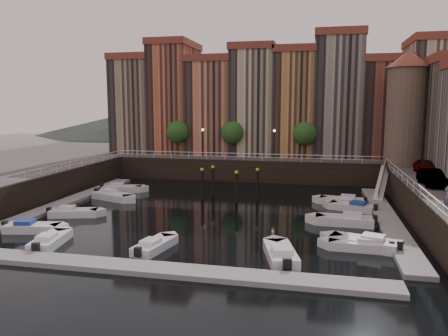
% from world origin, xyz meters
% --- Properties ---
extents(ground, '(200.00, 200.00, 0.00)m').
position_xyz_m(ground, '(0.00, 0.00, 0.00)').
color(ground, black).
rests_on(ground, ground).
extents(quay_far, '(80.00, 20.00, 3.00)m').
position_xyz_m(quay_far, '(0.00, 26.00, 1.50)').
color(quay_far, black).
rests_on(quay_far, ground).
extents(dock_left, '(2.00, 28.00, 0.35)m').
position_xyz_m(dock_left, '(-16.20, -1.00, 0.17)').
color(dock_left, gray).
rests_on(dock_left, ground).
extents(dock_right, '(2.00, 28.00, 0.35)m').
position_xyz_m(dock_right, '(16.20, -1.00, 0.17)').
color(dock_right, gray).
rests_on(dock_right, ground).
extents(dock_near, '(30.00, 2.00, 0.35)m').
position_xyz_m(dock_near, '(0.00, -17.00, 0.17)').
color(dock_near, gray).
rests_on(dock_near, ground).
extents(mountains, '(145.00, 100.00, 18.00)m').
position_xyz_m(mountains, '(1.72, 110.00, 7.92)').
color(mountains, '#2D382D').
rests_on(mountains, ground).
extents(far_terrace, '(48.70, 10.30, 17.50)m').
position_xyz_m(far_terrace, '(3.31, 23.50, 10.95)').
color(far_terrace, '#967B5F').
rests_on(far_terrace, quay_far).
extents(corner_tower, '(5.20, 5.20, 13.80)m').
position_xyz_m(corner_tower, '(20.00, 14.50, 10.19)').
color(corner_tower, '#6B5B4C').
rests_on(corner_tower, quay_right).
extents(promenade_trees, '(21.20, 3.20, 5.20)m').
position_xyz_m(promenade_trees, '(-1.33, 18.20, 6.58)').
color(promenade_trees, black).
rests_on(promenade_trees, quay_far).
extents(street_lamps, '(10.36, 0.36, 4.18)m').
position_xyz_m(street_lamps, '(-1.00, 17.20, 5.90)').
color(street_lamps, black).
rests_on(street_lamps, quay_far).
extents(railings, '(36.08, 34.04, 0.52)m').
position_xyz_m(railings, '(0.00, 4.88, 3.79)').
color(railings, white).
rests_on(railings, ground).
extents(gangway, '(2.78, 8.32, 3.73)m').
position_xyz_m(gangway, '(17.10, 10.00, 1.92)').
color(gangway, white).
rests_on(gangway, ground).
extents(mooring_pilings, '(6.39, 3.73, 3.78)m').
position_xyz_m(mooring_pilings, '(0.03, 5.16, 1.65)').
color(mooring_pilings, black).
rests_on(mooring_pilings, ground).
extents(boat_left_0, '(4.82, 2.55, 1.08)m').
position_xyz_m(boat_left_0, '(-13.15, -10.95, 0.36)').
color(boat_left_0, silver).
rests_on(boat_left_0, ground).
extents(boat_left_1, '(4.77, 2.88, 1.07)m').
position_xyz_m(boat_left_1, '(-12.61, -5.61, 0.36)').
color(boat_left_1, silver).
rests_on(boat_left_1, ground).
extents(boat_left_3, '(5.37, 3.55, 1.21)m').
position_xyz_m(boat_left_3, '(-12.36, 2.03, 0.41)').
color(boat_left_3, silver).
rests_on(boat_left_3, ground).
extents(boat_left_4, '(5.08, 2.83, 1.14)m').
position_xyz_m(boat_left_4, '(-13.39, 6.41, 0.38)').
color(boat_left_4, silver).
rests_on(boat_left_4, ground).
extents(boat_right_0, '(4.57, 1.80, 1.04)m').
position_xyz_m(boat_right_0, '(13.13, -9.82, 0.35)').
color(boat_right_0, silver).
rests_on(boat_right_0, ground).
extents(boat_right_1, '(5.23, 3.31, 1.18)m').
position_xyz_m(boat_right_1, '(13.52, -9.38, 0.40)').
color(boat_right_1, silver).
rests_on(boat_right_1, ground).
extents(boat_right_2, '(5.24, 2.05, 1.20)m').
position_xyz_m(boat_right_2, '(12.45, -3.11, 0.40)').
color(boat_right_2, silver).
rests_on(boat_right_2, ground).
extents(boat_right_3, '(4.77, 3.16, 1.08)m').
position_xyz_m(boat_right_3, '(13.46, 2.44, 0.36)').
color(boat_right_3, silver).
rests_on(boat_right_3, ground).
extents(boat_right_4, '(4.93, 2.37, 1.11)m').
position_xyz_m(boat_right_4, '(12.63, 5.14, 0.37)').
color(boat_right_4, silver).
rests_on(boat_right_4, ground).
extents(boat_near_0, '(2.35, 4.74, 1.06)m').
position_xyz_m(boat_near_0, '(-9.52, -13.74, 0.36)').
color(boat_near_0, silver).
rests_on(boat_near_0, ground).
extents(boat_near_1, '(2.35, 4.51, 1.01)m').
position_xyz_m(boat_near_1, '(-1.48, -13.11, 0.34)').
color(boat_near_1, silver).
rests_on(boat_near_1, ground).
extents(boat_near_3, '(2.97, 5.19, 1.16)m').
position_xyz_m(boat_near_3, '(7.66, -13.12, 0.39)').
color(boat_near_3, silver).
rests_on(boat_near_3, ground).
extents(car_a, '(2.02, 4.47, 1.49)m').
position_xyz_m(car_a, '(21.27, 8.53, 3.75)').
color(car_a, gray).
rests_on(car_a, quay_right).
extents(car_b, '(1.83, 4.68, 1.52)m').
position_xyz_m(car_b, '(20.13, 0.71, 3.76)').
color(car_b, gray).
rests_on(car_b, quay_right).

